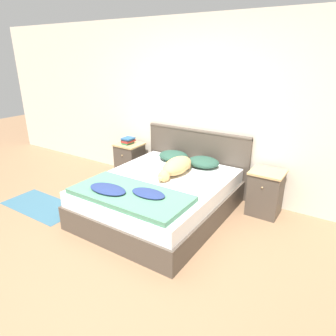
{
  "coord_description": "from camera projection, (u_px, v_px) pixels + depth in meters",
  "views": [
    {
      "loc": [
        2.04,
        -1.89,
        2.04
      ],
      "look_at": [
        0.01,
        1.25,
        0.6
      ],
      "focal_mm": 32.0,
      "sensor_mm": 36.0,
      "label": 1
    }
  ],
  "objects": [
    {
      "name": "ground_plane",
      "position": [
        105.0,
        254.0,
        3.25
      ],
      "size": [
        16.0,
        16.0,
        0.0
      ],
      "primitive_type": "plane",
      "color": "#896647"
    },
    {
      "name": "wall_back",
      "position": [
        200.0,
        108.0,
        4.46
      ],
      "size": [
        9.0,
        0.06,
        2.55
      ],
      "color": "beige",
      "rests_on": "ground_plane"
    },
    {
      "name": "bed",
      "position": [
        160.0,
        197.0,
        3.98
      ],
      "size": [
        1.63,
        1.97,
        0.5
      ],
      "color": "#4C4238",
      "rests_on": "ground_plane"
    },
    {
      "name": "headboard",
      "position": [
        196.0,
        158.0,
        4.67
      ],
      "size": [
        1.71,
        0.06,
        0.97
      ],
      "color": "#4C4238",
      "rests_on": "ground_plane"
    },
    {
      "name": "nightstand_left",
      "position": [
        130.0,
        161.0,
        5.16
      ],
      "size": [
        0.43,
        0.4,
        0.61
      ],
      "color": "#4C4238",
      "rests_on": "ground_plane"
    },
    {
      "name": "nightstand_right",
      "position": [
        265.0,
        193.0,
        3.98
      ],
      "size": [
        0.43,
        0.4,
        0.61
      ],
      "color": "#4C4238",
      "rests_on": "ground_plane"
    },
    {
      "name": "pillow_left",
      "position": [
        173.0,
        156.0,
        4.57
      ],
      "size": [
        0.46,
        0.38,
        0.14
      ],
      "color": "#284C3D",
      "rests_on": "bed"
    },
    {
      "name": "pillow_right",
      "position": [
        203.0,
        162.0,
        4.32
      ],
      "size": [
        0.46,
        0.38,
        0.14
      ],
      "color": "#284C3D",
      "rests_on": "bed"
    },
    {
      "name": "quilt",
      "position": [
        129.0,
        194.0,
        3.41
      ],
      "size": [
        1.4,
        0.67,
        0.11
      ],
      "color": "#4C8466",
      "rests_on": "bed"
    },
    {
      "name": "dog",
      "position": [
        176.0,
        167.0,
        4.04
      ],
      "size": [
        0.29,
        0.81,
        0.23
      ],
      "color": "tan",
      "rests_on": "bed"
    },
    {
      "name": "book_stack",
      "position": [
        128.0,
        141.0,
        5.02
      ],
      "size": [
        0.17,
        0.22,
        0.11
      ],
      "color": "#337547",
      "rests_on": "nightstand_left"
    },
    {
      "name": "rug",
      "position": [
        41.0,
        206.0,
        4.28
      ],
      "size": [
        1.17,
        0.57,
        0.0
      ],
      "color": "#335B70",
      "rests_on": "ground_plane"
    }
  ]
}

